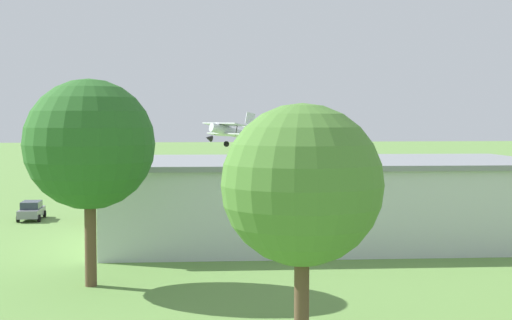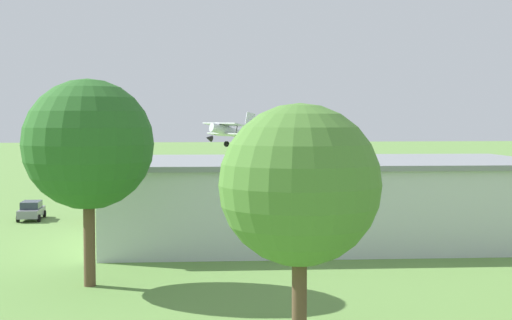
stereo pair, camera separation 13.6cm
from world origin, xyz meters
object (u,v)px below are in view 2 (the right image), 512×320
(hangar, at_px, (322,200))
(person_watching_takeoff, at_px, (160,204))
(car_blue, at_px, (438,205))
(person_walking_on_apron, at_px, (386,201))
(car_orange, at_px, (114,211))
(car_grey, at_px, (31,210))
(person_by_parked_cars, at_px, (449,200))
(windsock, at_px, (244,146))
(tree_behind_hangar_left, at_px, (300,185))
(person_at_fence_line, at_px, (193,203))
(tree_by_windsock, at_px, (88,145))
(person_beside_truck, at_px, (156,210))
(biplane, at_px, (231,131))

(hangar, relative_size, person_watching_takeoff, 18.59)
(car_blue, height_order, person_walking_on_apron, car_blue)
(car_orange, relative_size, person_watching_takeoff, 2.56)
(hangar, height_order, car_grey, hangar)
(person_walking_on_apron, xyz_separation_m, person_by_parked_cars, (-6.27, 0.22, 0.01))
(car_grey, bearing_deg, person_by_parked_cars, -174.14)
(car_orange, height_order, person_by_parked_cars, car_orange)
(person_by_parked_cars, bearing_deg, windsock, -43.79)
(tree_behind_hangar_left, xyz_separation_m, windsock, (-3.64, -60.43, -0.74))
(person_watching_takeoff, distance_m, windsock, 21.45)
(person_at_fence_line, relative_size, windsock, 0.25)
(car_orange, bearing_deg, tree_by_windsock, 91.88)
(car_grey, distance_m, windsock, 30.49)
(hangar, bearing_deg, car_blue, -135.43)
(person_at_fence_line, relative_size, tree_behind_hangar_left, 0.17)
(person_at_fence_line, bearing_deg, windsock, -110.49)
(person_beside_truck, distance_m, tree_behind_hangar_left, 38.66)
(person_by_parked_cars, xyz_separation_m, tree_by_windsock, (31.32, 30.41, 6.65))
(person_at_fence_line, bearing_deg, tree_by_windsock, 78.70)
(person_by_parked_cars, height_order, tree_by_windsock, tree_by_windsock)
(hangar, distance_m, person_beside_truck, 17.70)
(car_grey, bearing_deg, person_watching_takeoff, -163.33)
(hangar, xyz_separation_m, person_by_parked_cars, (-16.25, -17.39, -2.16))
(car_orange, distance_m, person_beside_truck, 3.65)
(car_blue, relative_size, person_by_parked_cars, 3.08)
(person_beside_truck, relative_size, person_at_fence_line, 1.00)
(car_orange, xyz_separation_m, person_at_fence_line, (-6.94, -5.67, -0.04))
(biplane, height_order, car_orange, biplane)
(car_orange, distance_m, person_at_fence_line, 8.96)
(tree_behind_hangar_left, distance_m, windsock, 60.54)
(person_walking_on_apron, bearing_deg, person_beside_truck, 12.79)
(biplane, relative_size, car_grey, 1.71)
(biplane, distance_m, car_orange, 21.53)
(person_walking_on_apron, xyz_separation_m, tree_by_windsock, (25.05, 30.63, 6.66))
(person_watching_takeoff, bearing_deg, person_by_parked_cars, -178.53)
(car_orange, bearing_deg, person_by_parked_cars, -170.36)
(person_beside_truck, relative_size, windsock, 0.26)
(tree_behind_hangar_left, bearing_deg, person_beside_truck, -80.53)
(person_walking_on_apron, height_order, person_by_parked_cars, person_by_parked_cars)
(person_by_parked_cars, height_order, person_watching_takeoff, person_watching_takeoff)
(person_by_parked_cars, xyz_separation_m, person_watching_takeoff, (28.26, 0.72, 0.06))
(car_blue, bearing_deg, person_beside_truck, 2.03)
(biplane, xyz_separation_m, car_orange, (11.46, 16.99, -6.57))
(person_at_fence_line, bearing_deg, person_watching_takeoff, 16.99)
(tree_behind_hangar_left, bearing_deg, person_watching_takeoff, -81.83)
(tree_by_windsock, height_order, windsock, tree_by_windsock)
(person_at_fence_line, xyz_separation_m, windsock, (-6.59, -17.63, 4.77))
(person_watching_takeoff, height_order, tree_behind_hangar_left, tree_behind_hangar_left)
(tree_behind_hangar_left, relative_size, windsock, 1.47)
(hangar, distance_m, car_blue, 19.30)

